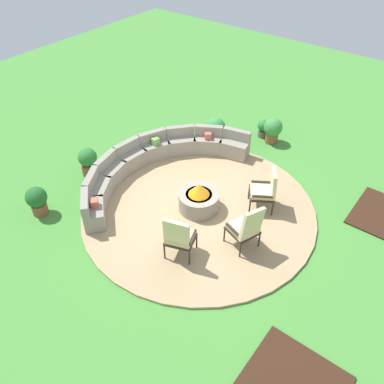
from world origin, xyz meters
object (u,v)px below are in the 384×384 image
at_px(lounge_chair_front_left, 179,236).
at_px(potted_plant_3, 88,161).
at_px(fire_pit, 199,199).
at_px(lounge_chair_front_right, 246,227).
at_px(potted_plant_0, 216,129).
at_px(curved_stone_bench, 154,162).
at_px(potted_plant_1, 37,200).
at_px(lounge_chair_back_left, 266,189).
at_px(potted_plant_2, 263,128).
at_px(potted_plant_4, 273,129).

height_order(lounge_chair_front_left, potted_plant_3, lounge_chair_front_left).
bearing_deg(fire_pit, lounge_chair_front_left, -158.21).
xyz_separation_m(fire_pit, lounge_chair_front_left, (-1.44, -0.57, 0.31)).
distance_m(lounge_chair_front_right, potted_plant_0, 4.33).
bearing_deg(fire_pit, lounge_chair_front_right, -104.58).
xyz_separation_m(curved_stone_bench, potted_plant_1, (-2.81, 1.10, 0.05)).
height_order(potted_plant_0, potted_plant_3, potted_plant_3).
xyz_separation_m(lounge_chair_back_left, potted_plant_2, (2.84, 1.65, -0.31)).
distance_m(fire_pit, potted_plant_3, 3.17).
height_order(fire_pit, lounge_chair_back_left, lounge_chair_back_left).
bearing_deg(potted_plant_2, lounge_chair_back_left, -149.82).
bearing_deg(potted_plant_0, potted_plant_3, 154.05).
height_order(lounge_chair_front_left, lounge_chair_back_left, lounge_chair_front_left).
bearing_deg(potted_plant_3, potted_plant_4, -35.03).
height_order(curved_stone_bench, lounge_chair_front_left, lounge_chair_front_left).
distance_m(fire_pit, potted_plant_2, 3.84).
xyz_separation_m(lounge_chair_front_right, potted_plant_1, (-1.97, 4.38, -0.22)).
height_order(potted_plant_0, potted_plant_1, potted_plant_1).
relative_size(fire_pit, lounge_chair_front_right, 0.82).
height_order(curved_stone_bench, potted_plant_1, curved_stone_bench).
bearing_deg(potted_plant_4, lounge_chair_front_right, -158.73).
xyz_separation_m(lounge_chair_front_left, potted_plant_0, (4.20, 2.03, -0.25)).
height_order(lounge_chair_back_left, potted_plant_4, lounge_chair_back_left).
bearing_deg(lounge_chair_front_right, potted_plant_1, 132.81).
relative_size(curved_stone_bench, lounge_chair_front_right, 4.20).
height_order(lounge_chair_front_left, potted_plant_0, lounge_chair_front_left).
bearing_deg(curved_stone_bench, potted_plant_2, -21.68).
height_order(lounge_chair_back_left, potted_plant_2, lounge_chair_back_left).
relative_size(lounge_chair_front_left, potted_plant_3, 1.44).
bearing_deg(potted_plant_3, potted_plant_2, -30.91).
bearing_deg(potted_plant_0, lounge_chair_front_left, -154.19).
relative_size(potted_plant_3, potted_plant_4, 1.03).
distance_m(curved_stone_bench, potted_plant_0, 2.33).
xyz_separation_m(curved_stone_bench, potted_plant_2, (3.35, -1.33, -0.06)).
relative_size(fire_pit, potted_plant_3, 1.20).
relative_size(lounge_chair_front_right, lounge_chair_back_left, 1.10).
xyz_separation_m(curved_stone_bench, lounge_chair_front_left, (-1.89, -2.36, 0.28)).
distance_m(curved_stone_bench, potted_plant_3, 1.71).
xyz_separation_m(curved_stone_bench, potted_plant_4, (3.23, -1.70, 0.07)).
relative_size(lounge_chair_front_left, potted_plant_4, 1.49).
relative_size(potted_plant_0, potted_plant_3, 0.90).
relative_size(fire_pit, potted_plant_1, 1.29).
relative_size(potted_plant_0, potted_plant_4, 0.93).
distance_m(curved_stone_bench, potted_plant_2, 3.61).
bearing_deg(potted_plant_1, potted_plant_0, -15.52).
xyz_separation_m(lounge_chair_back_left, potted_plant_1, (-3.33, 4.08, -0.19)).
bearing_deg(lounge_chair_front_left, curved_stone_bench, 121.84).
height_order(fire_pit, potted_plant_1, fire_pit).
relative_size(lounge_chair_front_left, potted_plant_0, 1.59).
bearing_deg(fire_pit, potted_plant_3, 101.43).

